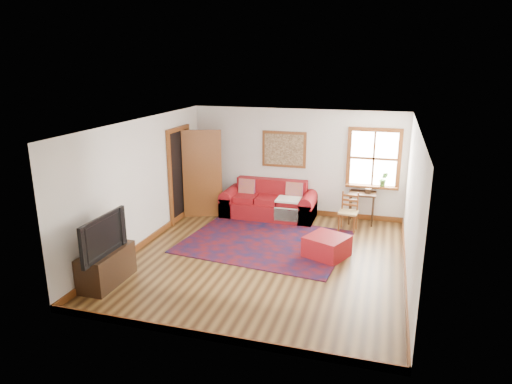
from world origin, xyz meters
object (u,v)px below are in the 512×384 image
(red_leather_sofa, at_px, (269,205))
(media_cabinet, at_px, (107,267))
(ladder_back_chair, at_px, (349,210))
(side_table, at_px, (362,198))
(red_ottoman, at_px, (327,246))

(red_leather_sofa, xyz_separation_m, media_cabinet, (-1.70, -4.02, 0.01))
(red_leather_sofa, bearing_deg, ladder_back_chair, -11.75)
(ladder_back_chair, bearing_deg, side_table, 65.34)
(red_leather_sofa, relative_size, red_ottoman, 3.11)
(side_table, bearing_deg, red_ottoman, -103.36)
(red_ottoman, distance_m, ladder_back_chair, 1.58)
(media_cabinet, bearing_deg, ladder_back_chair, 45.39)
(ladder_back_chair, bearing_deg, red_leather_sofa, 168.25)
(side_table, height_order, ladder_back_chair, ladder_back_chair)
(media_cabinet, bearing_deg, red_ottoman, 32.10)
(red_leather_sofa, distance_m, side_table, 2.14)
(red_leather_sofa, bearing_deg, side_table, 3.54)
(side_table, distance_m, media_cabinet, 5.65)
(red_ottoman, distance_m, media_cabinet, 3.93)
(red_leather_sofa, xyz_separation_m, side_table, (2.12, 0.13, 0.31))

